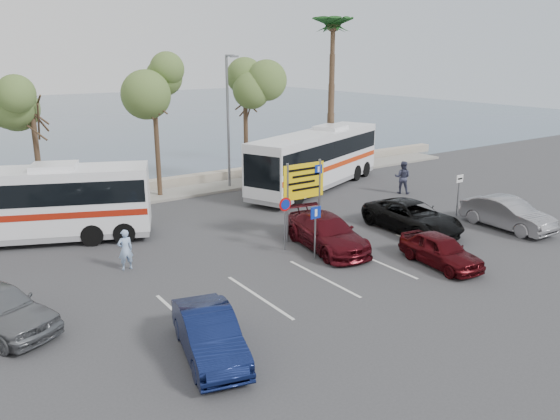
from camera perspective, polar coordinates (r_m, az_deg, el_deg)
ground at (r=22.35m, az=5.31°, el=-5.59°), size 120.00×120.00×0.00m
kerb_strip at (r=33.74m, az=-10.05°, el=1.83°), size 44.00×2.40×0.15m
seawall at (r=35.47m, az=-11.43°, el=2.83°), size 48.00×0.80×0.60m
sea at (r=77.48m, az=-24.68°, el=8.51°), size 140.00×140.00×0.00m
tree_left at (r=30.43m, az=-24.63°, el=10.46°), size 3.20×3.20×7.20m
tree_mid at (r=32.20m, az=-13.11°, el=12.86°), size 3.20×3.20×8.00m
tree_right at (r=34.89m, az=-3.67°, el=12.65°), size 3.20×3.20×7.40m
palm_tree at (r=38.94m, az=5.56°, el=18.40°), size 4.80×4.80×11.20m
street_lamp_right at (r=33.86m, az=-5.41°, el=9.84°), size 0.45×1.15×8.01m
direction_sign at (r=24.60m, az=2.50°, el=2.43°), size 2.20×0.12×3.60m
sign_no_stop at (r=23.27m, az=0.52°, el=-0.52°), size 0.60×0.08×2.35m
sign_parking at (r=22.31m, az=3.72°, el=-1.58°), size 0.50×0.07×2.25m
sign_taxi at (r=29.78m, az=18.17°, el=2.05°), size 0.50×0.07×2.20m
lane_markings at (r=20.96m, az=4.66°, el=-7.06°), size 12.02×4.20×0.01m
coach_bus_left at (r=26.84m, az=-25.71°, el=0.26°), size 11.42×6.68×3.55m
coach_bus_right at (r=34.28m, az=3.82°, el=5.13°), size 12.15×7.03×3.77m
car_blue at (r=15.72m, az=-7.40°, el=-12.75°), size 2.36×4.31×1.35m
car_maroon at (r=23.78m, az=4.90°, el=-2.36°), size 2.82×5.28×1.46m
car_red at (r=22.79m, az=16.43°, el=-4.04°), size 1.95×3.92×1.28m
suv_black at (r=26.76m, az=13.66°, el=-0.69°), size 2.57×5.24×1.43m
car_silver_b at (r=28.59m, az=22.66°, el=-0.35°), size 1.74×4.60×1.50m
pedestrian_near at (r=22.23m, az=-15.86°, el=-4.00°), size 0.61×0.41×1.65m
pedestrian_far at (r=33.90m, az=12.68°, el=3.35°), size 1.19×1.22×1.99m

